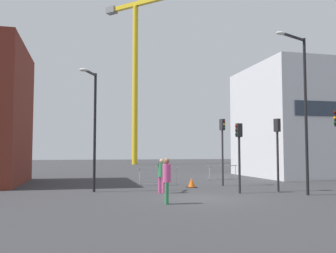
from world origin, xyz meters
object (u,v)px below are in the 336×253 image
object	(u,v)px
construction_crane	(137,58)
streetlamp_tall	(302,101)
streetlamp_short	(93,120)
traffic_light_median	(222,141)
pedestrian_waiting	(161,173)
traffic_cone_by_barrier	(192,183)
traffic_light_near	(277,142)
traffic_light_crosswalk	(239,146)
pedestrian_walking	(167,177)

from	to	relation	value
construction_crane	streetlamp_tall	size ratio (longest dim) A/B	3.53
streetlamp_tall	streetlamp_short	xyz separation A→B (m)	(-9.92, 3.77, -0.84)
construction_crane	streetlamp_tall	xyz separation A→B (m)	(1.75, -44.01, -13.03)
streetlamp_short	traffic_light_median	bearing A→B (deg)	13.23
streetlamp_short	pedestrian_waiting	xyz separation A→B (m)	(3.41, -1.23, -2.75)
streetlamp_short	traffic_cone_by_barrier	bearing A→B (deg)	12.92
streetlamp_short	pedestrian_waiting	bearing A→B (deg)	-19.80
streetlamp_short	traffic_cone_by_barrier	world-z (taller)	streetlamp_short
traffic_light_near	traffic_light_median	bearing A→B (deg)	114.41
traffic_light_near	traffic_cone_by_barrier	size ratio (longest dim) A/B	6.72
pedestrian_waiting	construction_crane	bearing A→B (deg)	83.45
construction_crane	pedestrian_waiting	distance (m)	44.93
traffic_light_crosswalk	traffic_light_median	bearing A→B (deg)	80.27
streetlamp_short	traffic_light_near	world-z (taller)	streetlamp_short
streetlamp_short	traffic_light_median	size ratio (longest dim) A/B	1.52
traffic_light_near	traffic_light_median	xyz separation A→B (m)	(-1.67, 3.68, 0.16)
pedestrian_waiting	streetlamp_tall	bearing A→B (deg)	-21.33
traffic_cone_by_barrier	pedestrian_waiting	bearing A→B (deg)	-132.91
traffic_light_median	pedestrian_waiting	xyz separation A→B (m)	(-4.56, -3.10, -1.76)
pedestrian_walking	pedestrian_waiting	size ratio (longest dim) A/B	1.07
streetlamp_tall	construction_crane	bearing A→B (deg)	92.27
traffic_light_crosswalk	pedestrian_waiting	distance (m)	4.22
pedestrian_waiting	streetlamp_short	bearing A→B (deg)	160.20
construction_crane	pedestrian_walking	xyz separation A→B (m)	(-5.37, -45.31, -16.55)
traffic_cone_by_barrier	traffic_light_median	bearing A→B (deg)	14.06
pedestrian_walking	traffic_cone_by_barrier	xyz separation A→B (m)	(2.98, 6.39, -0.82)
traffic_light_crosswalk	pedestrian_walking	world-z (taller)	traffic_light_crosswalk
streetlamp_short	traffic_light_near	xyz separation A→B (m)	(9.64, -1.80, -1.15)
streetlamp_tall	traffic_light_near	size ratio (longest dim) A/B	2.00
traffic_light_crosswalk	pedestrian_walking	xyz separation A→B (m)	(-4.48, -2.94, -1.32)
streetlamp_short	traffic_cone_by_barrier	xyz separation A→B (m)	(5.79, 1.33, -3.50)
traffic_light_crosswalk	pedestrian_walking	size ratio (longest dim) A/B	1.92
traffic_light_crosswalk	traffic_light_median	size ratio (longest dim) A/B	0.86
streetlamp_tall	traffic_light_near	xyz separation A→B (m)	(-0.28, 1.97, -2.00)
construction_crane	pedestrian_waiting	bearing A→B (deg)	-96.55
traffic_light_near	traffic_cone_by_barrier	distance (m)	5.49
traffic_light_near	pedestrian_walking	xyz separation A→B (m)	(-6.84, -3.26, -1.52)
traffic_light_near	pedestrian_waiting	distance (m)	6.46
traffic_light_median	pedestrian_waiting	bearing A→B (deg)	-145.76
construction_crane	traffic_cone_by_barrier	xyz separation A→B (m)	(-2.39, -38.91, -17.37)
streetlamp_tall	traffic_light_median	size ratio (longest dim) A/B	1.88
traffic_cone_by_barrier	pedestrian_walking	bearing A→B (deg)	-115.03
pedestrian_waiting	traffic_light_median	bearing A→B (deg)	34.24
traffic_light_near	traffic_light_crosswalk	bearing A→B (deg)	-172.18
construction_crane	traffic_light_near	size ratio (longest dim) A/B	7.06
construction_crane	streetlamp_short	world-z (taller)	construction_crane
streetlamp_short	construction_crane	bearing A→B (deg)	78.52
construction_crane	pedestrian_walking	world-z (taller)	construction_crane
streetlamp_short	traffic_cone_by_barrier	size ratio (longest dim) A/B	10.93
streetlamp_short	traffic_light_near	size ratio (longest dim) A/B	1.63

